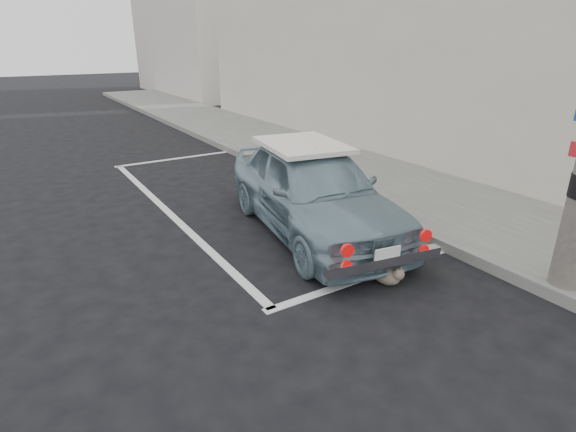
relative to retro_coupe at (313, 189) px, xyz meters
name	(u,v)px	position (x,y,z in m)	size (l,w,h in m)	color
ground	(314,270)	(-0.70, -1.04, -0.67)	(80.00, 80.00, 0.00)	black
sidewalk	(388,184)	(2.50, 0.96, -0.60)	(2.80, 40.00, 0.15)	#60605C
shop_building	(436,6)	(5.62, 2.96, 2.82)	(3.50, 18.00, 7.00)	beige
building_far	(192,14)	(5.65, 18.96, 3.33)	(3.50, 10.00, 8.00)	beige
pline_rear	(370,276)	(-0.20, -1.54, -0.67)	(3.00, 0.12, 0.01)	silver
pline_front	(178,158)	(-0.20, 5.46, -0.67)	(3.00, 0.12, 0.01)	silver
pline_side	(168,212)	(-1.60, 1.96, -0.67)	(0.12, 7.00, 0.01)	silver
retro_coupe	(313,189)	(0.00, 0.00, 0.00)	(2.19, 4.10, 1.33)	#73909D
cat	(388,274)	(-0.16, -1.79, -0.54)	(0.31, 0.52, 0.28)	#77675A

